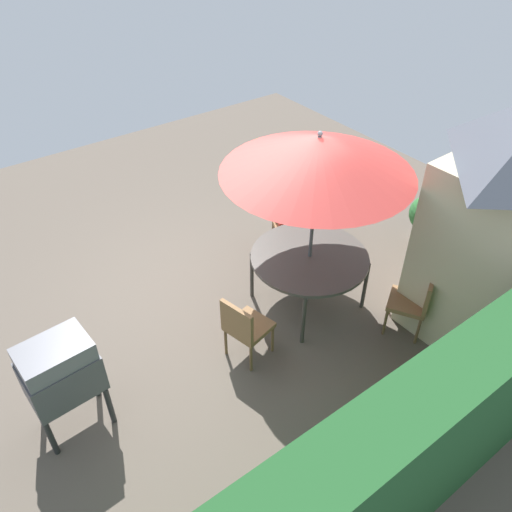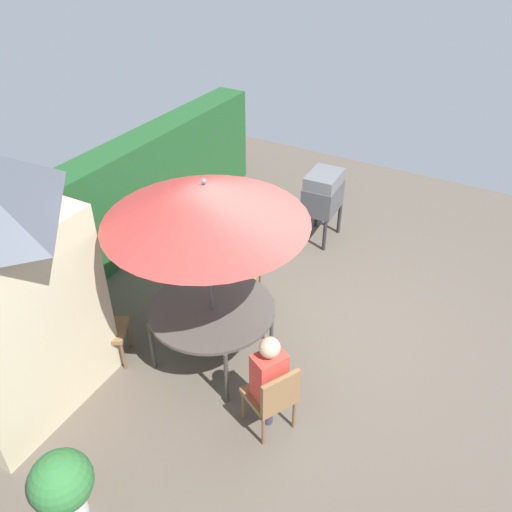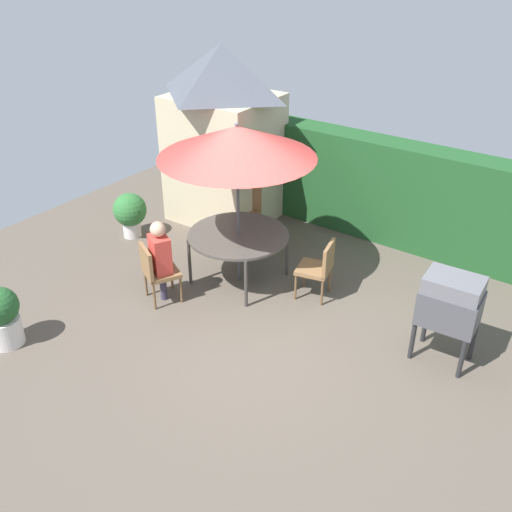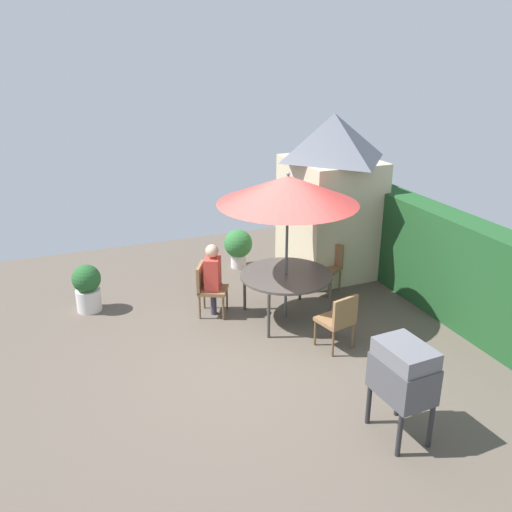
{
  "view_description": "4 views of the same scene",
  "coord_description": "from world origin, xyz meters",
  "px_view_note": "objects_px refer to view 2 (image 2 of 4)",
  "views": [
    {
      "loc": [
        2.56,
        4.57,
        4.77
      ],
      "look_at": [
        -0.32,
        0.65,
        0.93
      ],
      "focal_mm": 35.33,
      "sensor_mm": 36.0,
      "label": 1
    },
    {
      "loc": [
        -4.86,
        -1.93,
        4.86
      ],
      "look_at": [
        -0.24,
        0.73,
        1.16
      ],
      "focal_mm": 36.91,
      "sensor_mm": 36.0,
      "label": 2
    },
    {
      "loc": [
        3.66,
        -5.06,
        4.75
      ],
      "look_at": [
        -0.26,
        0.36,
        0.91
      ],
      "focal_mm": 40.2,
      "sensor_mm": 36.0,
      "label": 3
    },
    {
      "loc": [
        6.58,
        -2.62,
        4.33
      ],
      "look_at": [
        -0.75,
        0.29,
        1.28
      ],
      "focal_mm": 38.74,
      "sensor_mm": 36.0,
      "label": 4
    }
  ],
  "objects_px": {
    "patio_table": "(212,311)",
    "chair_near_shed": "(273,396)",
    "chair_far_side": "(244,266)",
    "person_in_red": "(269,373)",
    "patio_umbrella": "(205,203)",
    "chair_toward_hedge": "(99,326)",
    "potted_plant_by_shed": "(62,484)",
    "bbq_grill": "(323,193)"
  },
  "relations": [
    {
      "from": "chair_far_side",
      "to": "potted_plant_by_shed",
      "type": "height_order",
      "value": "chair_far_side"
    },
    {
      "from": "bbq_grill",
      "to": "potted_plant_by_shed",
      "type": "distance_m",
      "value": 5.62
    },
    {
      "from": "bbq_grill",
      "to": "potted_plant_by_shed",
      "type": "bearing_deg",
      "value": 179.55
    },
    {
      "from": "bbq_grill",
      "to": "chair_far_side",
      "type": "bearing_deg",
      "value": 171.08
    },
    {
      "from": "patio_umbrella",
      "to": "bbq_grill",
      "type": "height_order",
      "value": "patio_umbrella"
    },
    {
      "from": "patio_table",
      "to": "patio_umbrella",
      "type": "relative_size",
      "value": 0.61
    },
    {
      "from": "bbq_grill",
      "to": "chair_near_shed",
      "type": "distance_m",
      "value": 3.99
    },
    {
      "from": "bbq_grill",
      "to": "chair_far_side",
      "type": "relative_size",
      "value": 1.33
    },
    {
      "from": "chair_far_side",
      "to": "chair_toward_hedge",
      "type": "xyz_separation_m",
      "value": [
        -1.95,
        0.89,
        0.0
      ]
    },
    {
      "from": "chair_near_shed",
      "to": "person_in_red",
      "type": "distance_m",
      "value": 0.28
    },
    {
      "from": "chair_far_side",
      "to": "person_in_red",
      "type": "height_order",
      "value": "person_in_red"
    },
    {
      "from": "chair_toward_hedge",
      "to": "potted_plant_by_shed",
      "type": "xyz_separation_m",
      "value": [
        -1.69,
        -1.15,
        -0.05
      ]
    },
    {
      "from": "chair_toward_hedge",
      "to": "patio_umbrella",
      "type": "bearing_deg",
      "value": -58.93
    },
    {
      "from": "chair_near_shed",
      "to": "chair_toward_hedge",
      "type": "xyz_separation_m",
      "value": [
        -0.11,
        2.34,
        0.0
      ]
    },
    {
      "from": "bbq_grill",
      "to": "chair_near_shed",
      "type": "bearing_deg",
      "value": -163.22
    },
    {
      "from": "bbq_grill",
      "to": "chair_near_shed",
      "type": "xyz_separation_m",
      "value": [
        -3.81,
        -1.15,
        -0.33
      ]
    },
    {
      "from": "bbq_grill",
      "to": "person_in_red",
      "type": "height_order",
      "value": "person_in_red"
    },
    {
      "from": "bbq_grill",
      "to": "chair_far_side",
      "type": "distance_m",
      "value": 2.02
    },
    {
      "from": "chair_near_shed",
      "to": "chair_far_side",
      "type": "relative_size",
      "value": 1.0
    },
    {
      "from": "bbq_grill",
      "to": "potted_plant_by_shed",
      "type": "height_order",
      "value": "bbq_grill"
    },
    {
      "from": "chair_far_side",
      "to": "potted_plant_by_shed",
      "type": "bearing_deg",
      "value": -175.83
    },
    {
      "from": "chair_toward_hedge",
      "to": "person_in_red",
      "type": "bearing_deg",
      "value": -86.15
    },
    {
      "from": "patio_umbrella",
      "to": "bbq_grill",
      "type": "relative_size",
      "value": 2.07
    },
    {
      "from": "patio_umbrella",
      "to": "chair_toward_hedge",
      "type": "height_order",
      "value": "patio_umbrella"
    },
    {
      "from": "patio_umbrella",
      "to": "bbq_grill",
      "type": "distance_m",
      "value": 3.49
    },
    {
      "from": "person_in_red",
      "to": "chair_toward_hedge",
      "type": "bearing_deg",
      "value": 93.85
    },
    {
      "from": "patio_table",
      "to": "potted_plant_by_shed",
      "type": "distance_m",
      "value": 2.41
    },
    {
      "from": "chair_near_shed",
      "to": "potted_plant_by_shed",
      "type": "relative_size",
      "value": 1.12
    },
    {
      "from": "patio_table",
      "to": "chair_far_side",
      "type": "relative_size",
      "value": 1.69
    },
    {
      "from": "patio_umbrella",
      "to": "person_in_red",
      "type": "bearing_deg",
      "value": -117.28
    },
    {
      "from": "bbq_grill",
      "to": "person_in_red",
      "type": "relative_size",
      "value": 0.95
    },
    {
      "from": "chair_toward_hedge",
      "to": "potted_plant_by_shed",
      "type": "relative_size",
      "value": 1.12
    },
    {
      "from": "potted_plant_by_shed",
      "to": "patio_umbrella",
      "type": "bearing_deg",
      "value": -0.72
    },
    {
      "from": "chair_near_shed",
      "to": "patio_umbrella",
      "type": "bearing_deg",
      "value": 62.72
    },
    {
      "from": "chair_near_shed",
      "to": "chair_far_side",
      "type": "xyz_separation_m",
      "value": [
        1.84,
        1.46,
        0.0
      ]
    },
    {
      "from": "patio_table",
      "to": "chair_near_shed",
      "type": "bearing_deg",
      "value": -117.28
    },
    {
      "from": "chair_near_shed",
      "to": "chair_far_side",
      "type": "bearing_deg",
      "value": 38.4
    },
    {
      "from": "patio_table",
      "to": "chair_near_shed",
      "type": "height_order",
      "value": "chair_near_shed"
    },
    {
      "from": "chair_far_side",
      "to": "potted_plant_by_shed",
      "type": "distance_m",
      "value": 3.65
    },
    {
      "from": "chair_near_shed",
      "to": "chair_far_side",
      "type": "distance_m",
      "value": 2.35
    },
    {
      "from": "chair_toward_hedge",
      "to": "patio_table",
      "type": "bearing_deg",
      "value": -58.93
    },
    {
      "from": "patio_table",
      "to": "person_in_red",
      "type": "relative_size",
      "value": 1.2
    }
  ]
}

